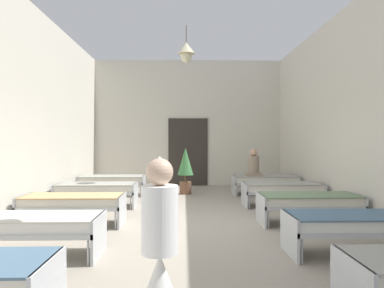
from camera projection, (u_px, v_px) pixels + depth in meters
The scene contains 13 objects.
ground_plane at pixel (192, 227), 7.02m from camera, with size 7.22×12.80×0.10m, color #9E9384.
room_shell at pixel (190, 113), 8.41m from camera, with size 7.02×12.40×4.48m.
bed_left_row_1 at pixel (32, 225), 5.07m from camera, with size 1.90×0.84×0.57m.
bed_right_row_1 at pixel (355, 224), 5.17m from camera, with size 1.90×0.84×0.57m.
bed_left_row_2 at pixel (73, 202), 6.97m from camera, with size 1.90×0.84×0.57m.
bed_right_row_2 at pixel (309, 201), 7.07m from camera, with size 1.90×0.84×0.57m.
bed_left_row_3 at pixel (97, 189), 8.87m from camera, with size 1.90×0.84×0.57m.
bed_right_row_3 at pixel (282, 188), 8.97m from camera, with size 1.90×0.84×0.57m.
bed_left_row_4 at pixel (112, 180), 10.76m from camera, with size 1.90×0.84×0.57m.
bed_right_row_4 at pixel (265, 180), 10.87m from camera, with size 1.90×0.84×0.57m.
nurse_near_aisle at pixel (160, 274), 2.97m from camera, with size 0.52×0.52×1.49m.
patient_seated_primary at pixel (254, 166), 10.79m from camera, with size 0.44×0.44×0.80m.
potted_plant at pixel (185, 167), 11.04m from camera, with size 0.47×0.47×1.40m.
Camera 1 is at (-0.16, -7.00, 1.61)m, focal length 34.32 mm.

